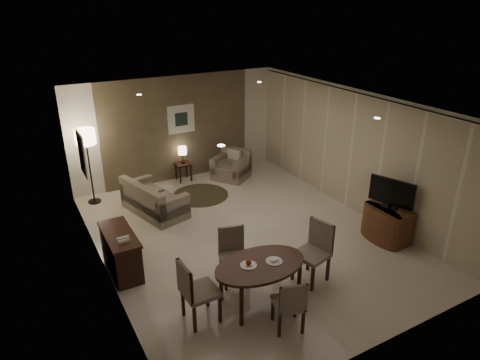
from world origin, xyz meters
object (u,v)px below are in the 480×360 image
console_desk (121,252)px  chair_far (234,258)px  sofa (154,197)px  side_table (184,172)px  floor_lamp (90,167)px  tv_cabinet (388,223)px  chair_near (288,302)px  armchair (231,165)px  chair_right (311,254)px  chair_left (201,291)px  dining_table (260,283)px

console_desk → chair_far: size_ratio=1.26×
chair_far → sofa: bearing=110.4°
sofa → side_table: bearing=-57.4°
chair_far → floor_lamp: 4.57m
tv_cabinet → chair_far: size_ratio=0.95×
chair_near → sofa: (-0.49, 4.45, -0.06)m
chair_far → armchair: size_ratio=1.12×
chair_right → side_table: (-0.23, 5.09, -0.28)m
chair_left → sofa: bearing=-9.6°
floor_lamp → dining_table: bearing=-72.9°
dining_table → floor_lamp: bearing=107.1°
console_desk → chair_right: bearing=-34.1°
armchair → side_table: bearing=-147.1°
chair_right → chair_left: bearing=-104.8°
tv_cabinet → chair_near: chair_near is taller
floor_lamp → armchair: bearing=-4.8°
chair_right → floor_lamp: 5.55m
chair_left → dining_table: bearing=-96.2°
console_desk → chair_left: (0.70, -1.81, 0.14)m
chair_near → sofa: bearing=-66.1°
chair_far → chair_left: (-0.87, -0.56, 0.04)m
dining_table → floor_lamp: 5.22m
console_desk → tv_cabinet: size_ratio=1.33×
console_desk → armchair: bearing=37.2°
chair_far → dining_table: bearing=-66.2°
armchair → side_table: (-1.16, 0.47, -0.14)m
sofa → chair_left: bearing=156.6°
dining_table → armchair: size_ratio=1.76×
chair_right → console_desk: bearing=-138.1°
side_table → chair_right: bearing=-87.5°
console_desk → chair_left: bearing=-68.8°
chair_right → tv_cabinet: bearing=84.8°
tv_cabinet → dining_table: 3.24m
chair_right → dining_table: bearing=-101.0°
sofa → floor_lamp: (-1.09, 1.20, 0.52)m
tv_cabinet → chair_far: 3.33m
chair_near → chair_right: 1.24m
tv_cabinet → dining_table: size_ratio=0.60×
tv_cabinet → chair_near: 3.34m
dining_table → console_desk: bearing=131.6°
console_desk → floor_lamp: (0.15, 3.07, 0.52)m
sofa → dining_table: bearing=171.6°
chair_near → side_table: 5.88m
chair_near → armchair: 5.69m
chair_far → floor_lamp: floor_lamp is taller
side_table → floor_lamp: floor_lamp is taller
console_desk → chair_right: chair_right is taller
chair_far → sofa: 3.14m
chair_near → chair_far: size_ratio=0.92×
chair_far → floor_lamp: (-1.42, 4.32, 0.42)m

